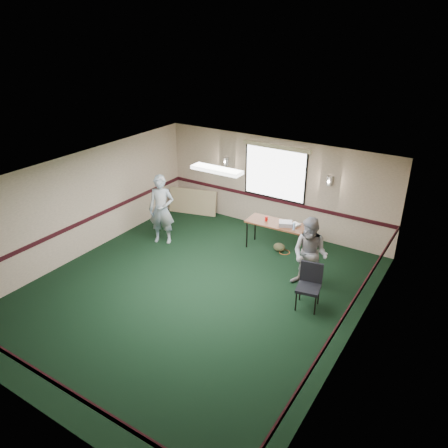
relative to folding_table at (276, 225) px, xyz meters
The scene contains 13 objects.
ground 2.99m from the folding_table, 103.35° to the right, with size 8.00×8.00×0.00m, color black.
room_shell 1.28m from the folding_table, 133.94° to the right, with size 8.00×8.02×8.00m.
folding_table is the anchor object (origin of this frame).
projector 0.29m from the folding_table, ahead, with size 0.33×0.28×0.11m, color #98979F.
game_console 0.51m from the folding_table, 14.60° to the left, with size 0.22×0.17×0.05m, color silver.
red_cup 0.31m from the folding_table, behind, with size 0.08×0.08×0.12m, color #BC100C.
water_bottle 0.59m from the folding_table, 14.66° to the right, with size 0.06×0.06×0.20m, color #9BC6FF.
duffel_bag 0.64m from the folding_table, ahead, with size 0.33×0.25×0.23m, color #414025.
cable_coil 0.78m from the folding_table, ahead, with size 0.29×0.29×0.01m, color #BC4717.
folded_table 3.41m from the folding_table, 166.67° to the left, with size 1.55×0.07×0.80m, color tan.
conference_chair 2.54m from the folding_table, 47.47° to the right, with size 0.57×0.58×0.99m.
person_left 3.12m from the folding_table, 156.60° to the right, with size 0.70×0.46×1.93m, color #426891.
person_right 1.90m from the folding_table, 40.75° to the right, with size 0.84×0.66×1.74m, color #7A94BF.
Camera 1 is at (5.04, -6.65, 5.67)m, focal length 35.00 mm.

